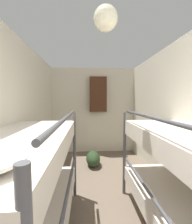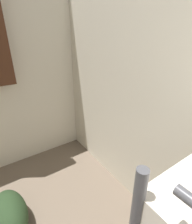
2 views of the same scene
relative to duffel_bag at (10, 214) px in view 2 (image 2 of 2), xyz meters
The scene contains 1 object.
duffel_bag is the anchor object (origin of this frame).
Camera 2 is at (0.01, 2.03, 1.62)m, focal length 28.00 mm.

